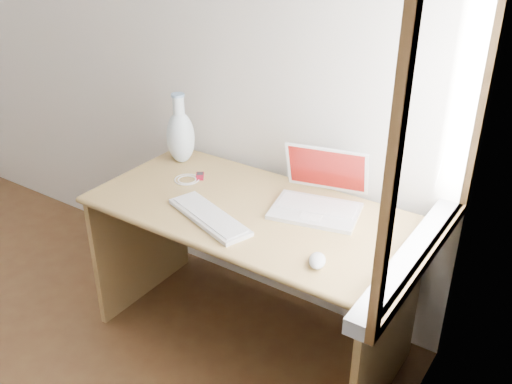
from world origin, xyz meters
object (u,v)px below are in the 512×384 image
Objects in this scene: desk at (259,240)px; laptop at (321,197)px; vase at (180,135)px; external_keyboard at (209,217)px.

desk is 3.37× the size of laptop.
laptop is at bearing 17.42° from desk.
external_keyboard is at bearing -38.80° from vase.
desk is 3.89× the size of vase.
laptop is 0.49m from external_keyboard.
desk is at bearing -175.72° from laptop.
external_keyboard is 0.62m from vase.
vase reaches higher than desk.
vase is (-0.47, 0.38, 0.14)m from external_keyboard.
laptop is 1.16× the size of vase.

